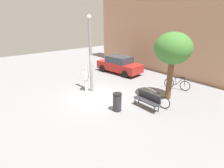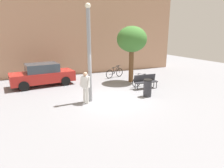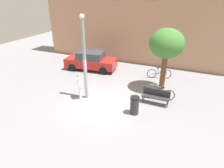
# 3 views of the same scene
# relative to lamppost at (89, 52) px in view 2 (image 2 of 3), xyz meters

# --- Properties ---
(ground_plane) EXTENTS (36.00, 36.00, 0.00)m
(ground_plane) POSITION_rel_lamppost_xyz_m (1.21, -0.20, -2.63)
(ground_plane) COLOR gray
(building_facade) EXTENTS (19.15, 2.00, 8.41)m
(building_facade) POSITION_rel_lamppost_xyz_m (1.21, 8.41, 1.57)
(building_facade) COLOR tan
(building_facade) RESTS_ON ground_plane
(lamppost) EXTENTS (0.28, 0.28, 4.99)m
(lamppost) POSITION_rel_lamppost_xyz_m (0.00, 0.00, 0.00)
(lamppost) COLOR gray
(lamppost) RESTS_ON ground_plane
(person_by_lamppost) EXTENTS (0.51, 0.62, 1.67)m
(person_by_lamppost) POSITION_rel_lamppost_xyz_m (-0.32, -0.25, -1.66)
(person_by_lamppost) COLOR white
(person_by_lamppost) RESTS_ON ground_plane
(park_bench) EXTENTS (1.61, 0.50, 0.92)m
(park_bench) POSITION_rel_lamppost_xyz_m (4.09, 1.00, -2.08)
(park_bench) COLOR #2D2D33
(park_bench) RESTS_ON ground_plane
(plaza_tree) EXTENTS (2.17, 2.17, 4.08)m
(plaza_tree) POSITION_rel_lamppost_xyz_m (4.08, 3.00, 0.46)
(plaza_tree) COLOR brown
(plaza_tree) RESTS_ON ground_plane
(bicycle_silver) EXTENTS (1.79, 0.38, 0.97)m
(bicycle_silver) POSITION_rel_lamppost_xyz_m (4.20, 1.55, -2.25)
(bicycle_silver) COLOR black
(bicycle_silver) RESTS_ON ground_plane
(bicycle_black) EXTENTS (1.75, 0.58, 0.97)m
(bicycle_black) POSITION_rel_lamppost_xyz_m (3.54, 4.84, -2.25)
(bicycle_black) COLOR black
(bicycle_black) RESTS_ON ground_plane
(parked_car_red) EXTENTS (4.39, 2.24, 1.55)m
(parked_car_red) POSITION_rel_lamppost_xyz_m (-2.12, 4.41, -1.85)
(parked_car_red) COLOR #AD231E
(parked_car_red) RESTS_ON ground_plane
(trash_bin) EXTENTS (0.49, 0.49, 1.02)m
(trash_bin) POSITION_rel_lamppost_xyz_m (3.26, -0.53, -2.12)
(trash_bin) COLOR #2D2D33
(trash_bin) RESTS_ON ground_plane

